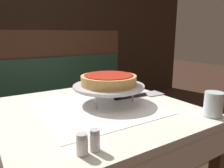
# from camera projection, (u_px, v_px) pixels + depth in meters

# --- Properties ---
(dining_table_front) EXTENTS (0.85, 0.85, 0.77)m
(dining_table_front) POSITION_uv_depth(u_px,v_px,m) (96.00, 126.00, 1.04)
(dining_table_front) COLOR beige
(dining_table_front) RESTS_ON ground_plane
(dining_table_rear) EXTENTS (0.84, 0.84, 0.77)m
(dining_table_rear) POSITION_uv_depth(u_px,v_px,m) (51.00, 72.00, 2.61)
(dining_table_rear) COLOR #1E6B33
(dining_table_rear) RESTS_ON ground_plane
(booth_bench) EXTENTS (1.46, 0.44, 1.13)m
(booth_bench) POSITION_uv_depth(u_px,v_px,m) (50.00, 133.00, 1.71)
(booth_bench) COLOR #3D2316
(booth_bench) RESTS_ON ground_plane
(back_wall_panel) EXTENTS (6.00, 0.04, 2.40)m
(back_wall_panel) POSITION_uv_depth(u_px,v_px,m) (11.00, 26.00, 2.75)
(back_wall_panel) COLOR black
(back_wall_panel) RESTS_ON ground_plane
(pizza_pan_stand) EXTENTS (0.35, 0.35, 0.09)m
(pizza_pan_stand) POSITION_uv_depth(u_px,v_px,m) (109.00, 87.00, 1.08)
(pizza_pan_stand) COLOR #ADADB2
(pizza_pan_stand) RESTS_ON dining_table_front
(deep_dish_pizza) EXTENTS (0.27, 0.27, 0.05)m
(deep_dish_pizza) POSITION_uv_depth(u_px,v_px,m) (109.00, 80.00, 1.07)
(deep_dish_pizza) COLOR tan
(deep_dish_pizza) RESTS_ON pizza_pan_stand
(pizza_server) EXTENTS (0.30, 0.09, 0.01)m
(pizza_server) POSITION_uv_depth(u_px,v_px,m) (140.00, 95.00, 1.21)
(pizza_server) COLOR #BCBCC1
(pizza_server) RESTS_ON dining_table_front
(water_glass_near) EXTENTS (0.08, 0.08, 0.10)m
(water_glass_near) POSITION_uv_depth(u_px,v_px,m) (213.00, 104.00, 0.91)
(water_glass_near) COLOR silver
(water_glass_near) RESTS_ON dining_table_front
(salt_shaker) EXTENTS (0.03, 0.03, 0.06)m
(salt_shaker) POSITION_uv_depth(u_px,v_px,m) (82.00, 144.00, 0.62)
(salt_shaker) COLOR silver
(salt_shaker) RESTS_ON dining_table_front
(pepper_shaker) EXTENTS (0.03, 0.03, 0.06)m
(pepper_shaker) POSITION_uv_depth(u_px,v_px,m) (95.00, 140.00, 0.64)
(pepper_shaker) COLOR silver
(pepper_shaker) RESTS_ON dining_table_front
(condiment_caddy) EXTENTS (0.14, 0.14, 0.16)m
(condiment_caddy) POSITION_uv_depth(u_px,v_px,m) (56.00, 60.00, 2.56)
(condiment_caddy) COLOR black
(condiment_caddy) RESTS_ON dining_table_rear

